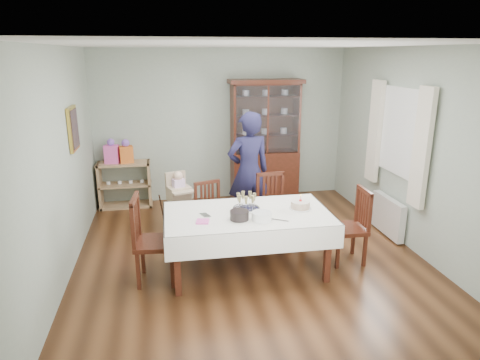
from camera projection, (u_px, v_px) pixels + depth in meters
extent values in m
plane|color=#593319|center=(249.00, 255.00, 5.75)|extent=(5.00, 5.00, 0.00)
plane|color=#9EAA99|center=(222.00, 126.00, 7.72)|extent=(4.50, 0.00, 4.50)
plane|color=#9EAA99|center=(60.00, 166.00, 4.97)|extent=(0.00, 5.00, 5.00)
plane|color=#9EAA99|center=(413.00, 151.00, 5.75)|extent=(0.00, 5.00, 5.00)
plane|color=white|center=(250.00, 45.00, 4.97)|extent=(5.00, 5.00, 0.00)
cube|color=#4A1C12|center=(247.00, 216.00, 5.17)|extent=(1.91, 1.07, 0.06)
cube|color=white|center=(247.00, 213.00, 5.16)|extent=(2.01, 1.17, 0.01)
cube|color=#4A1C12|center=(264.00, 175.00, 7.88)|extent=(1.20, 0.45, 0.90)
cube|color=white|center=(268.00, 120.00, 7.40)|extent=(1.12, 0.01, 1.16)
cube|color=#4A1C12|center=(266.00, 81.00, 7.39)|extent=(1.30, 0.48, 0.07)
cube|color=tan|center=(127.00, 205.00, 7.59)|extent=(0.90, 0.38, 0.04)
cube|color=tan|center=(125.00, 185.00, 7.48)|extent=(0.90, 0.38, 0.03)
cube|color=tan|center=(123.00, 164.00, 7.37)|extent=(0.90, 0.38, 0.04)
cube|color=tan|center=(100.00, 186.00, 7.40)|extent=(0.04, 0.38, 0.80)
cube|color=tan|center=(150.00, 183.00, 7.55)|extent=(0.04, 0.38, 0.80)
cube|color=gold|center=(73.00, 129.00, 5.64)|extent=(0.04, 0.48, 0.58)
cube|color=white|center=(401.00, 132.00, 5.97)|extent=(0.04, 1.02, 1.22)
cube|color=silver|center=(422.00, 149.00, 5.40)|extent=(0.07, 0.30, 1.55)
cube|color=silver|center=(375.00, 132.00, 6.57)|extent=(0.07, 0.30, 1.55)
cube|color=white|center=(388.00, 216.00, 6.32)|extent=(0.10, 0.80, 0.55)
cube|color=#4A1C12|center=(213.00, 218.00, 5.93)|extent=(0.50, 0.50, 0.05)
cube|color=#4A1C12|center=(207.00, 197.00, 6.02)|extent=(0.38, 0.15, 0.48)
cube|color=#4A1C12|center=(274.00, 212.00, 6.08)|extent=(0.47, 0.47, 0.05)
cube|color=#4A1C12|center=(270.00, 190.00, 6.18)|extent=(0.42, 0.07, 0.51)
cube|color=#4A1C12|center=(156.00, 243.00, 4.99)|extent=(0.52, 0.52, 0.05)
cube|color=#4A1C12|center=(136.00, 220.00, 4.89)|extent=(0.09, 0.45, 0.56)
cube|color=#4A1C12|center=(347.00, 229.00, 5.47)|extent=(0.45, 0.45, 0.05)
cube|color=#4A1C12|center=(363.00, 208.00, 5.43)|extent=(0.05, 0.42, 0.52)
imported|color=black|center=(249.00, 172.00, 6.40)|extent=(0.72, 0.53, 1.81)
cube|color=tan|center=(179.00, 194.00, 6.36)|extent=(0.38, 0.36, 0.22)
cube|color=tan|center=(178.00, 182.00, 6.30)|extent=(0.31, 0.15, 0.26)
cube|color=tan|center=(179.00, 189.00, 6.34)|extent=(0.36, 0.25, 0.03)
cube|color=silver|center=(178.00, 184.00, 6.32)|extent=(0.20, 0.17, 0.16)
sphere|color=beige|center=(178.00, 176.00, 6.28)|extent=(0.14, 0.14, 0.14)
cylinder|color=silver|center=(246.00, 209.00, 5.27)|extent=(0.33, 0.33, 0.01)
torus|color=silver|center=(246.00, 208.00, 5.27)|extent=(0.33, 0.33, 0.01)
cylinder|color=white|center=(300.00, 208.00, 5.28)|extent=(0.27, 0.27, 0.02)
cylinder|color=brown|center=(300.00, 205.00, 5.27)|extent=(0.24, 0.24, 0.08)
cylinder|color=silver|center=(300.00, 201.00, 5.25)|extent=(0.24, 0.24, 0.01)
cylinder|color=#F24C4C|center=(301.00, 198.00, 5.24)|extent=(0.01, 0.01, 0.07)
sphere|color=yellow|center=(301.00, 195.00, 5.23)|extent=(0.02, 0.02, 0.02)
cylinder|color=black|center=(239.00, 215.00, 4.93)|extent=(0.23, 0.23, 0.11)
cylinder|color=white|center=(262.00, 216.00, 4.91)|extent=(0.24, 0.24, 0.10)
cube|color=#F45ABA|center=(203.00, 221.00, 4.86)|extent=(0.17, 0.17, 0.02)
cube|color=silver|center=(277.00, 220.00, 4.92)|extent=(0.25, 0.17, 0.01)
cube|color=#F45ABA|center=(112.00, 154.00, 7.27)|extent=(0.25, 0.18, 0.31)
sphere|color=#E533B2|center=(111.00, 142.00, 7.21)|extent=(0.12, 0.12, 0.12)
cube|color=orange|center=(126.00, 154.00, 7.31)|extent=(0.25, 0.20, 0.29)
sphere|color=#E533B2|center=(125.00, 143.00, 7.26)|extent=(0.13, 0.13, 0.13)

